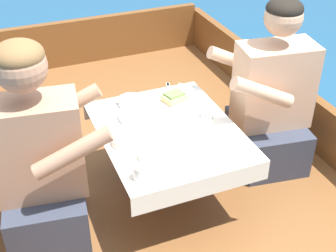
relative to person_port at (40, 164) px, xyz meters
The scene contains 23 objects.
ground_plane 0.93m from the person_port, 14.34° to the left, with size 60.00×60.00×0.00m, color navy.
boat_deck 0.84m from the person_port, 14.34° to the left, with size 2.02×3.32×0.26m, color brown.
gunwale_starboard 1.63m from the person_port, ahead, with size 0.06×3.32×0.32m, color brown.
bow_coaming 1.91m from the person_port, 70.68° to the left, with size 1.90×0.06×0.36m, color brown.
cockpit_table 0.63m from the person_port, ahead, with size 0.66×0.81×0.40m.
person_port is the anchor object (origin of this frame).
person_starboard 1.26m from the person_port, ahead, with size 0.56×0.50×0.96m.
plate_sandwich 0.80m from the person_port, 19.65° to the left, with size 0.17×0.17×0.01m.
plate_bread 0.77m from the person_port, 12.35° to the right, with size 0.20×0.20×0.01m.
sandwich 0.81m from the person_port, 19.65° to the left, with size 0.14×0.12×0.05m.
bowl_port_near 0.53m from the person_port, 21.60° to the left, with size 0.12×0.12×0.04m.
bowl_starboard_near 0.51m from the person_port, 15.64° to the right, with size 0.15×0.15×0.04m.
bowl_center_far 0.41m from the person_port, ahead, with size 0.14×0.14×0.04m.
bowl_port_far 0.63m from the person_port, 32.04° to the left, with size 0.13×0.13×0.04m.
coffee_cup_port 0.87m from the person_port, ahead, with size 0.10×0.07×0.06m.
coffee_cup_starboard 0.63m from the person_port, 11.02° to the left, with size 0.09×0.06×0.07m.
coffee_cup_center 0.46m from the person_port, 34.36° to the right, with size 0.09×0.06×0.06m.
utensil_spoon_port 0.55m from the person_port, 38.08° to the left, with size 0.10×0.15×0.01m.
utensil_knife_starboard 0.55m from the person_port, ahead, with size 0.14×0.11×0.00m.
utensil_fork_port 0.89m from the person_port, 27.81° to the left, with size 0.06×0.17×0.00m.
utensil_knife_port 0.98m from the person_port, 22.61° to the left, with size 0.08×0.16×0.00m.
utensil_fork_starboard 0.45m from the person_port, 15.39° to the left, with size 0.13×0.14×0.00m.
utensil_spoon_center 0.82m from the person_port, 21.51° to the right, with size 0.17×0.04×0.01m.
Camera 1 is at (-0.72, -1.89, 1.94)m, focal length 50.00 mm.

